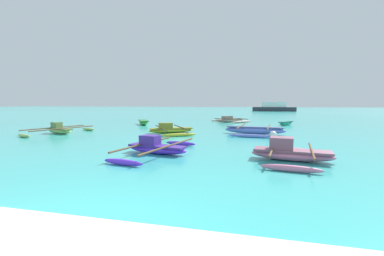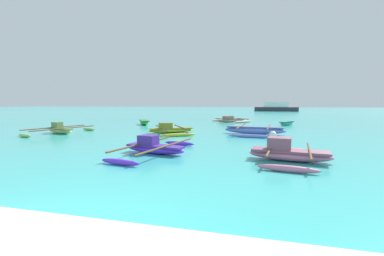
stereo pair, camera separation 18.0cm
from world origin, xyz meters
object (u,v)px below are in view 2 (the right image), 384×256
moored_boat_4 (231,120)px  distant_ferry (276,108)px  moored_boat_7 (154,147)px  moored_boat_0 (144,122)px  moored_boat_3 (287,123)px  moored_boat_6 (288,153)px  mooring_buoy_0 (273,135)px  moored_boat_1 (60,130)px  moored_boat_2 (255,130)px  moored_boat_5 (170,129)px

moored_boat_4 → distant_ferry: bearing=28.9°
moored_boat_7 → moored_boat_4: bearing=95.9°
moored_boat_0 → distant_ferry: bearing=128.7°
moored_boat_3 → moored_boat_6: 14.99m
mooring_buoy_0 → distant_ferry: size_ratio=0.04×
moored_boat_1 → distant_ferry: bearing=89.3°
moored_boat_4 → moored_boat_6: bearing=-128.6°
moored_boat_1 → moored_boat_6: (13.59, -4.82, 0.02)m
moored_boat_4 → moored_boat_3: bearing=-78.7°
moored_boat_1 → mooring_buoy_0: moored_boat_1 is taller
mooring_buoy_0 → distant_ferry: 49.03m
moored_boat_1 → moored_boat_6: 14.42m
moored_boat_7 → mooring_buoy_0: size_ratio=11.06×
moored_boat_7 → mooring_buoy_0: 7.42m
moored_boat_2 → moored_boat_6: size_ratio=1.15×
moored_boat_4 → mooring_buoy_0: 12.55m
moored_boat_3 → moored_boat_5: bearing=165.7°
moored_boat_0 → moored_boat_4: size_ratio=0.57×
moored_boat_4 → moored_boat_5: (-3.05, -10.83, 0.02)m
moored_boat_6 → moored_boat_1: bearing=169.0°
moored_boat_0 → moored_boat_7: moored_boat_7 is taller
moored_boat_3 → moored_boat_2: bearing=-169.0°
moored_boat_0 → moored_boat_1: 8.08m
moored_boat_4 → moored_boat_7: (-1.41, -17.67, 0.03)m
moored_boat_0 → moored_boat_1: size_ratio=0.53×
moored_boat_1 → moored_boat_3: 18.25m
moored_boat_2 → distant_ferry: 47.24m
moored_boat_3 → distant_ferry: 39.72m
moored_boat_3 → moored_boat_6: bearing=-154.5°
moored_boat_4 → moored_boat_2: bearing=-126.6°
moored_boat_1 → moored_boat_5: moored_boat_1 is taller
moored_boat_0 → moored_boat_2: moored_boat_2 is taller
moored_boat_2 → distant_ferry: (4.75, 47.00, 0.64)m
moored_boat_5 → mooring_buoy_0: size_ratio=11.46×
mooring_buoy_0 → moored_boat_5: bearing=169.2°
moored_boat_2 → moored_boat_4: moored_boat_4 is taller
distant_ferry → moored_boat_6: bearing=-93.8°
moored_boat_2 → moored_boat_3: moored_boat_2 is taller
moored_boat_5 → moored_boat_7: (1.63, -6.84, 0.01)m
mooring_buoy_0 → moored_boat_4: bearing=106.0°
moored_boat_6 → moored_boat_2: bearing=107.2°
moored_boat_2 → distant_ferry: size_ratio=0.42×
moored_boat_0 → moored_boat_2: size_ratio=0.60×
moored_boat_1 → moored_boat_7: bearing=-10.6°
moored_boat_1 → mooring_buoy_0: bearing=22.0°
moored_boat_0 → moored_boat_5: (4.43, -5.58, -0.01)m
moored_boat_3 → mooring_buoy_0: size_ratio=5.14×
moored_boat_3 → moored_boat_4: 5.96m
moored_boat_5 → moored_boat_1: bearing=166.3°
moored_boat_1 → moored_boat_5: size_ratio=0.99×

